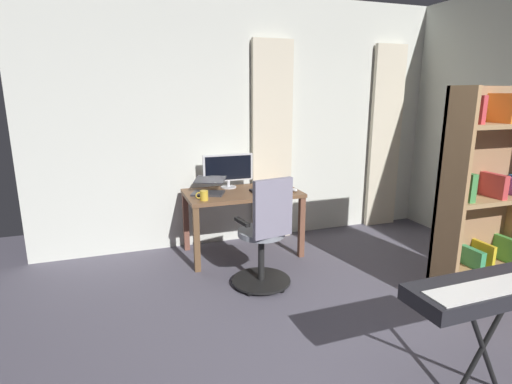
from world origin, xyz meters
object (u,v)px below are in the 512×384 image
computer_keyboard (267,190)px  laptop (209,188)px  mug_tea (204,195)px  desk (242,200)px  computer_monitor (228,169)px  computer_mouse (294,190)px  cell_phone_face_up (267,184)px  bookshelf (484,195)px  office_chair (265,238)px  piano_keyboard (492,291)px

computer_keyboard → laptop: bearing=-10.5°
mug_tea → desk: bearing=-154.3°
computer_monitor → computer_mouse: size_ratio=5.80×
cell_phone_face_up → bookshelf: 2.26m
office_chair → cell_phone_face_up: office_chair is taller
desk → computer_monitor: 0.40m
computer_keyboard → computer_monitor: bearing=-41.0°
office_chair → laptop: 1.00m
computer_mouse → piano_keyboard: (-0.12, 2.42, -0.05)m
computer_keyboard → computer_mouse: computer_mouse is taller
bookshelf → computer_mouse: bearing=-53.3°
computer_keyboard → computer_mouse: size_ratio=3.62×
laptop → bookshelf: 2.61m
mug_tea → piano_keyboard: (-1.14, 2.38, -0.08)m
desk → computer_mouse: 0.59m
cell_phone_face_up → piano_keyboard: 2.85m
computer_monitor → computer_mouse: bearing=146.1°
piano_keyboard → laptop: bearing=-69.8°
office_chair → cell_phone_face_up: size_ratio=7.41×
computer_monitor → bookshelf: (-1.72, 1.88, 0.00)m
desk → bookshelf: size_ratio=0.68×
computer_mouse → bookshelf: bearing=126.7°
desk → office_chair: size_ratio=1.17×
computer_monitor → computer_mouse: computer_monitor is taller
office_chair → computer_mouse: bearing=38.7°
office_chair → computer_keyboard: 0.89m
computer_mouse → mug_tea: 1.02m
office_chair → bookshelf: (-1.68, 0.78, 0.45)m
laptop → cell_phone_face_up: bearing=-140.8°
laptop → cell_phone_face_up: 0.76m
desk → cell_phone_face_up: 0.45m
mug_tea → cell_phone_face_up: bearing=-151.8°
laptop → cell_phone_face_up: (-0.74, -0.19, -0.05)m
desk → laptop: bearing=-6.5°
cell_phone_face_up → mug_tea: 0.97m
cell_phone_face_up → bookshelf: size_ratio=0.08×
piano_keyboard → cell_phone_face_up: bearing=-85.2°
piano_keyboard → mug_tea: bearing=-65.3°
computer_monitor → piano_keyboard: size_ratio=0.56×
computer_mouse → bookshelf: size_ratio=0.05×
office_chair → computer_keyboard: office_chair is taller
laptop → mug_tea: 0.30m
computer_keyboard → piano_keyboard: size_ratio=0.35×
computer_mouse → bookshelf: 1.83m
cell_phone_face_up → piano_keyboard: bearing=89.6°
computer_monitor → piano_keyboard: computer_monitor is taller
computer_monitor → mug_tea: computer_monitor is taller
computer_mouse → cell_phone_face_up: computer_mouse is taller
mug_tea → piano_keyboard: mug_tea is taller
computer_monitor → computer_keyboard: size_ratio=1.60×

